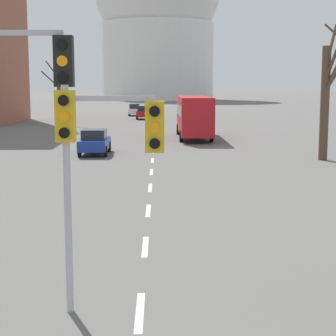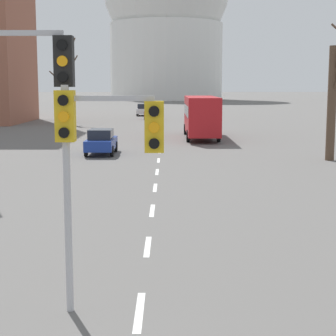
% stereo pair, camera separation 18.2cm
% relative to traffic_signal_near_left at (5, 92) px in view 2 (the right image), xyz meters
% --- Properties ---
extents(lane_stripe_0, '(0.16, 2.00, 0.01)m').
position_rel_traffic_signal_near_left_xyz_m(lane_stripe_0, '(2.57, -0.40, -4.26)').
color(lane_stripe_0, silver).
rests_on(lane_stripe_0, ground_plane).
extents(lane_stripe_1, '(0.16, 2.00, 0.01)m').
position_rel_traffic_signal_near_left_xyz_m(lane_stripe_1, '(2.57, 4.10, -4.26)').
color(lane_stripe_1, silver).
rests_on(lane_stripe_1, ground_plane).
extents(lane_stripe_2, '(0.16, 2.00, 0.01)m').
position_rel_traffic_signal_near_left_xyz_m(lane_stripe_2, '(2.57, 8.60, -4.26)').
color(lane_stripe_2, silver).
rests_on(lane_stripe_2, ground_plane).
extents(lane_stripe_3, '(0.16, 2.00, 0.01)m').
position_rel_traffic_signal_near_left_xyz_m(lane_stripe_3, '(2.57, 13.10, -4.26)').
color(lane_stripe_3, silver).
rests_on(lane_stripe_3, ground_plane).
extents(lane_stripe_4, '(0.16, 2.00, 0.01)m').
position_rel_traffic_signal_near_left_xyz_m(lane_stripe_4, '(2.57, 17.60, -4.26)').
color(lane_stripe_4, silver).
rests_on(lane_stripe_4, ground_plane).
extents(lane_stripe_5, '(0.16, 2.00, 0.01)m').
position_rel_traffic_signal_near_left_xyz_m(lane_stripe_5, '(2.57, 22.10, -4.26)').
color(lane_stripe_5, silver).
rests_on(lane_stripe_5, ground_plane).
extents(lane_stripe_6, '(0.16, 2.00, 0.01)m').
position_rel_traffic_signal_near_left_xyz_m(lane_stripe_6, '(2.57, 26.60, -4.26)').
color(lane_stripe_6, silver).
rests_on(lane_stripe_6, ground_plane).
extents(lane_stripe_7, '(0.16, 2.00, 0.01)m').
position_rel_traffic_signal_near_left_xyz_m(lane_stripe_7, '(2.57, 31.10, -4.26)').
color(lane_stripe_7, silver).
rests_on(lane_stripe_7, ground_plane).
extents(traffic_signal_near_left, '(2.08, 0.34, 5.62)m').
position_rel_traffic_signal_near_left_xyz_m(traffic_signal_near_left, '(0.00, 0.00, 0.00)').
color(traffic_signal_near_left, '#B2B2B7').
rests_on(traffic_signal_near_left, ground_plane).
extents(traffic_signal_centre_tall, '(2.03, 0.34, 4.40)m').
position_rel_traffic_signal_near_left_xyz_m(traffic_signal_centre_tall, '(1.81, -0.35, -0.94)').
color(traffic_signal_centre_tall, '#B2B2B7').
rests_on(traffic_signal_centre_tall, ground_plane).
extents(sedan_near_left, '(1.77, 4.54, 1.75)m').
position_rel_traffic_signal_near_left_xyz_m(sedan_near_left, '(-0.60, 72.47, -3.39)').
color(sedan_near_left, silver).
rests_on(sedan_near_left, ground_plane).
extents(sedan_near_right, '(1.80, 4.27, 1.63)m').
position_rel_traffic_signal_near_left_xyz_m(sedan_near_right, '(-1.18, 25.12, -3.43)').
color(sedan_near_right, navy).
rests_on(sedan_near_right, ground_plane).
extents(sedan_mid_centre, '(1.93, 4.18, 1.76)m').
position_rel_traffic_signal_near_left_xyz_m(sedan_mid_centre, '(0.97, 63.58, -3.37)').
color(sedan_mid_centre, maroon).
rests_on(sedan_mid_centre, ground_plane).
extents(city_bus, '(2.66, 10.80, 3.48)m').
position_rel_traffic_signal_near_left_xyz_m(city_bus, '(5.91, 36.34, -2.21)').
color(city_bus, red).
rests_on(city_bus, ground_plane).
extents(bare_tree_left_near, '(3.43, 3.15, 9.94)m').
position_rel_traffic_signal_near_left_xyz_m(bare_tree_left_near, '(-8.55, 54.44, 0.02)').
color(bare_tree_left_near, brown).
rests_on(bare_tree_left_near, ground_plane).
extents(bare_tree_right_far, '(1.19, 3.43, 8.05)m').
position_rel_traffic_signal_near_left_xyz_m(bare_tree_right_far, '(12.78, 22.14, -0.56)').
color(bare_tree_right_far, brown).
rests_on(bare_tree_right_far, ground_plane).
extents(capitol_dome, '(39.66, 39.66, 56.02)m').
position_rel_traffic_signal_near_left_xyz_m(capitol_dome, '(2.57, 170.98, 23.02)').
color(capitol_dome, silver).
rests_on(capitol_dome, ground_plane).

